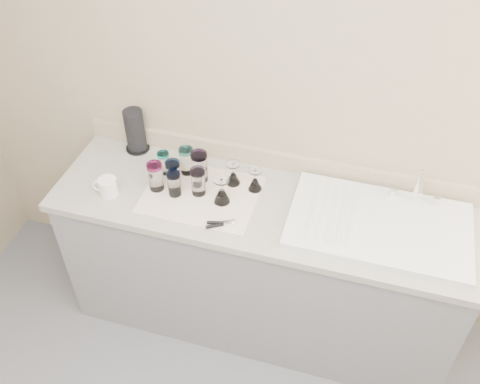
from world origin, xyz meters
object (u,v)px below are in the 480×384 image
(goblet_back_left, at_px, (233,176))
(tumbler_purple, at_px, (199,167))
(goblet_front_left, at_px, (222,194))
(can_opener, at_px, (220,224))
(tumbler_cyan, at_px, (187,161))
(white_mug, at_px, (108,187))
(tumbler_teal, at_px, (164,163))
(tumbler_blue, at_px, (174,184))
(tumbler_magenta, at_px, (156,176))
(goblet_back_right, at_px, (255,183))
(tumbler_extra, at_px, (173,174))
(tumbler_lavender, at_px, (198,181))
(sink_unit, at_px, (380,225))
(paper_towel_roll, at_px, (135,131))

(goblet_back_left, bearing_deg, tumbler_purple, -172.97)
(goblet_front_left, xyz_separation_m, can_opener, (0.04, -0.15, -0.04))
(tumbler_cyan, bearing_deg, white_mug, -140.90)
(tumbler_cyan, bearing_deg, tumbler_teal, -162.56)
(tumbler_purple, height_order, tumbler_blue, tumbler_purple)
(tumbler_magenta, height_order, goblet_back_right, tumbler_magenta)
(tumbler_teal, bearing_deg, goblet_back_right, 0.80)
(tumbler_purple, distance_m, goblet_back_right, 0.29)
(tumbler_cyan, distance_m, tumbler_extra, 0.12)
(can_opener, bearing_deg, tumbler_magenta, 157.91)
(tumbler_teal, bearing_deg, tumbler_lavender, -24.17)
(tumbler_cyan, xyz_separation_m, tumbler_lavender, (0.11, -0.13, -0.00))
(tumbler_teal, bearing_deg, sink_unit, -4.19)
(tumbler_blue, bearing_deg, tumbler_extra, 114.59)
(tumbler_lavender, bearing_deg, white_mug, -163.72)
(tumbler_extra, xyz_separation_m, goblet_front_left, (0.26, -0.04, -0.03))
(tumbler_blue, distance_m, goblet_back_left, 0.29)
(goblet_back_right, xyz_separation_m, goblet_front_left, (-0.13, -0.13, 0.01))
(tumbler_teal, height_order, white_mug, tumbler_teal)
(sink_unit, height_order, goblet_front_left, sink_unit)
(goblet_back_right, bearing_deg, goblet_back_left, 174.06)
(tumbler_purple, relative_size, goblet_back_left, 1.31)
(goblet_back_left, bearing_deg, tumbler_extra, -160.19)
(tumbler_magenta, bearing_deg, paper_towel_roll, 129.92)
(tumbler_blue, distance_m, goblet_front_left, 0.24)
(tumbler_purple, relative_size, tumbler_lavender, 1.14)
(tumbler_lavender, distance_m, white_mug, 0.44)
(tumbler_extra, relative_size, goblet_front_left, 1.03)
(sink_unit, distance_m, paper_towel_roll, 1.33)
(tumbler_blue, relative_size, goblet_front_left, 0.93)
(white_mug, xyz_separation_m, paper_towel_roll, (-0.01, 0.37, 0.07))
(tumbler_magenta, height_order, paper_towel_roll, paper_towel_roll)
(sink_unit, relative_size, tumbler_lavender, 5.68)
(tumbler_extra, bearing_deg, tumbler_cyan, 77.41)
(goblet_back_left, xyz_separation_m, paper_towel_roll, (-0.58, 0.13, 0.07))
(tumbler_teal, height_order, goblet_front_left, goblet_front_left)
(tumbler_teal, distance_m, tumbler_blue, 0.18)
(tumbler_teal, distance_m, tumbler_magenta, 0.12)
(tumbler_blue, bearing_deg, goblet_front_left, 3.56)
(tumbler_purple, xyz_separation_m, goblet_back_right, (0.28, 0.01, -0.04))
(tumbler_cyan, height_order, goblet_back_right, tumbler_cyan)
(tumbler_magenta, bearing_deg, can_opener, -22.09)
(sink_unit, distance_m, tumbler_magenta, 1.08)
(tumbler_cyan, distance_m, can_opener, 0.42)
(tumbler_teal, relative_size, tumbler_blue, 0.93)
(tumbler_purple, height_order, white_mug, tumbler_purple)
(tumbler_lavender, distance_m, goblet_back_left, 0.19)
(tumbler_lavender, xyz_separation_m, can_opener, (0.17, -0.18, -0.06))
(tumbler_cyan, bearing_deg, goblet_back_right, -4.35)
(tumbler_blue, height_order, white_mug, tumbler_blue)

